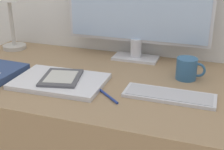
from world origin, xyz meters
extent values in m
cube|color=silver|center=(0.04, 0.47, 0.76)|extent=(0.21, 0.11, 0.01)
cylinder|color=silver|center=(0.04, 0.47, 0.81)|extent=(0.05, 0.05, 0.09)
cube|color=silver|center=(0.04, 0.48, 1.03)|extent=(0.67, 0.01, 0.38)
cube|color=#ADC6E5|center=(0.04, 0.47, 1.03)|extent=(0.64, 0.01, 0.36)
cube|color=silver|center=(0.26, 0.12, 0.76)|extent=(0.32, 0.11, 0.01)
cube|color=#B7B7BC|center=(0.26, 0.12, 0.77)|extent=(0.30, 0.09, 0.00)
cube|color=silver|center=(-0.16, 0.10, 0.76)|extent=(0.35, 0.25, 0.01)
cube|color=silver|center=(-0.16, 0.10, 0.77)|extent=(0.35, 0.25, 0.01)
cube|color=#4C4C51|center=(-0.16, 0.11, 0.78)|extent=(0.18, 0.20, 0.01)
cube|color=beige|center=(-0.16, 0.11, 0.78)|extent=(0.13, 0.15, 0.00)
cylinder|color=#BCB7AD|center=(-0.60, 0.43, 0.77)|extent=(0.12, 0.12, 0.02)
cylinder|color=#BCB7AD|center=(-0.60, 0.43, 0.89)|extent=(0.02, 0.02, 0.22)
cylinder|color=#336089|center=(0.29, 0.31, 0.80)|extent=(0.08, 0.08, 0.09)
torus|color=#336089|center=(0.34, 0.31, 0.80)|extent=(0.06, 0.01, 0.06)
cylinder|color=navy|center=(0.05, 0.05, 0.76)|extent=(0.11, 0.10, 0.01)
camera|label=1|loc=(0.39, -0.88, 1.25)|focal=50.00mm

